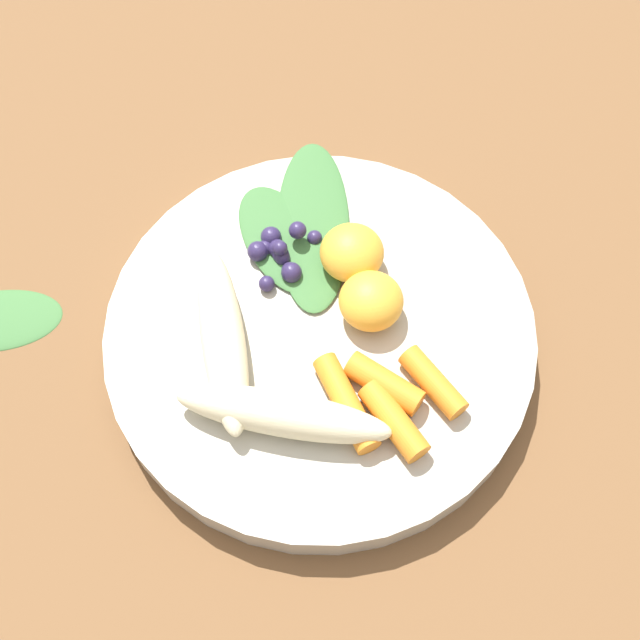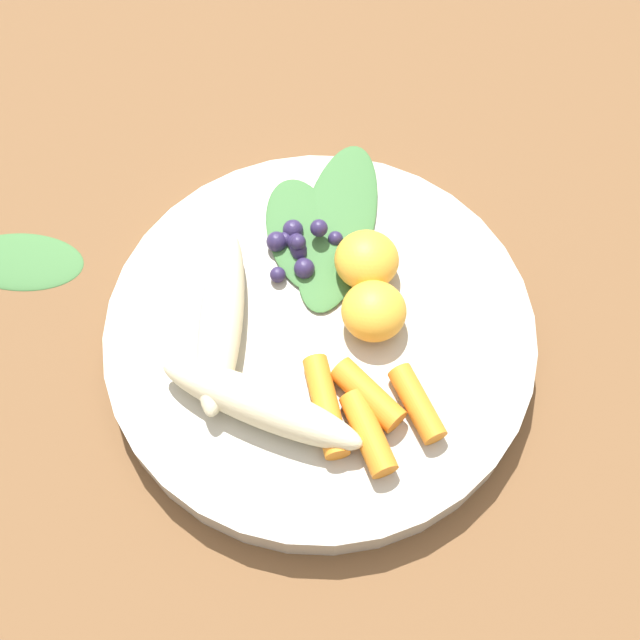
% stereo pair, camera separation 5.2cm
% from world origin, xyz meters
% --- Properties ---
extents(ground_plane, '(2.40, 2.40, 0.00)m').
position_xyz_m(ground_plane, '(0.00, 0.00, 0.00)').
color(ground_plane, brown).
extents(bowl, '(0.28, 0.28, 0.03)m').
position_xyz_m(bowl, '(0.00, 0.00, 0.01)').
color(bowl, '#B2AD9E').
rests_on(bowl, ground_plane).
extents(banana_peeled_left, '(0.12, 0.10, 0.03)m').
position_xyz_m(banana_peeled_left, '(-0.05, -0.05, 0.04)').
color(banana_peeled_left, beige).
rests_on(banana_peeled_left, bowl).
extents(banana_peeled_right, '(0.06, 0.13, 0.03)m').
position_xyz_m(banana_peeled_right, '(-0.06, 0.01, 0.04)').
color(banana_peeled_right, beige).
rests_on(banana_peeled_right, bowl).
extents(orange_segment_near, '(0.04, 0.04, 0.03)m').
position_xyz_m(orange_segment_near, '(0.04, 0.03, 0.04)').
color(orange_segment_near, '#F4A833').
rests_on(orange_segment_near, bowl).
extents(orange_segment_far, '(0.04, 0.04, 0.03)m').
position_xyz_m(orange_segment_far, '(0.03, -0.01, 0.04)').
color(orange_segment_far, '#F4A833').
rests_on(orange_segment_far, bowl).
extents(carrot_front, '(0.02, 0.06, 0.02)m').
position_xyz_m(carrot_front, '(-0.01, -0.06, 0.03)').
color(carrot_front, orange).
rests_on(carrot_front, bowl).
extents(carrot_mid_left, '(0.02, 0.05, 0.02)m').
position_xyz_m(carrot_mid_left, '(0.01, -0.08, 0.03)').
color(carrot_mid_left, orange).
rests_on(carrot_mid_left, bowl).
extents(carrot_mid_right, '(0.04, 0.05, 0.02)m').
position_xyz_m(carrot_mid_right, '(0.02, -0.06, 0.03)').
color(carrot_mid_right, orange).
rests_on(carrot_mid_right, bowl).
extents(carrot_rear, '(0.02, 0.05, 0.02)m').
position_xyz_m(carrot_rear, '(0.04, -0.07, 0.03)').
color(carrot_rear, orange).
rests_on(carrot_rear, bowl).
extents(blueberry_pile, '(0.05, 0.05, 0.02)m').
position_xyz_m(blueberry_pile, '(0.00, 0.06, 0.03)').
color(blueberry_pile, '#2D234C').
rests_on(blueberry_pile, bowl).
extents(kale_leaf_left, '(0.11, 0.15, 0.00)m').
position_xyz_m(kale_leaf_left, '(0.03, 0.07, 0.03)').
color(kale_leaf_left, '#3D7038').
rests_on(kale_leaf_left, bowl).
extents(kale_leaf_right, '(0.05, 0.10, 0.00)m').
position_xyz_m(kale_leaf_right, '(0.01, 0.07, 0.03)').
color(kale_leaf_right, '#3D7038').
rests_on(kale_leaf_right, bowl).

